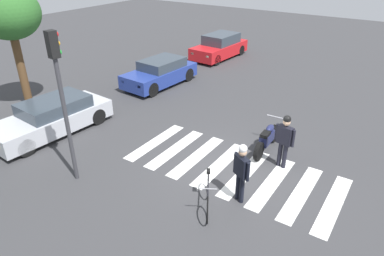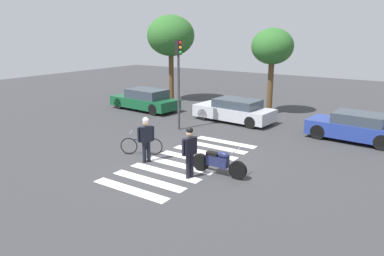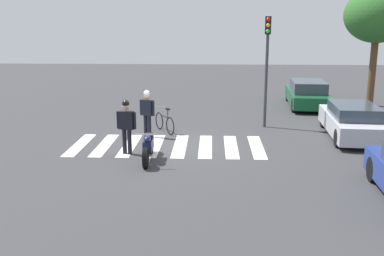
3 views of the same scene
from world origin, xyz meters
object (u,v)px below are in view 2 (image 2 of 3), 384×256
(leaning_bicycle, at_px, (142,145))
(car_silver_sedan, at_px, (234,111))
(officer_on_foot, at_px, (146,136))
(car_green_compact, at_px, (145,100))
(traffic_light_pole, at_px, (179,71))
(officer_by_motorcycle, at_px, (190,149))
(police_motorcycle, at_px, (219,162))
(car_blue_hatchback, at_px, (355,127))

(leaning_bicycle, bearing_deg, car_silver_sedan, 86.13)
(officer_on_foot, height_order, car_green_compact, officer_on_foot)
(traffic_light_pole, bearing_deg, officer_by_motorcycle, -50.71)
(police_motorcycle, height_order, officer_on_foot, officer_on_foot)
(traffic_light_pole, bearing_deg, car_silver_sedan, 63.75)
(officer_on_foot, bearing_deg, officer_by_motorcycle, -9.05)
(police_motorcycle, bearing_deg, officer_on_foot, -171.57)
(officer_by_motorcycle, xyz_separation_m, car_green_compact, (-8.72, 7.68, -0.41))
(officer_on_foot, bearing_deg, police_motorcycle, 8.43)
(police_motorcycle, xyz_separation_m, car_blue_hatchback, (3.10, 7.12, 0.18))
(officer_on_foot, distance_m, car_blue_hatchback, 9.69)
(police_motorcycle, height_order, traffic_light_pole, traffic_light_pole)
(officer_on_foot, height_order, officer_by_motorcycle, officer_by_motorcycle)
(car_blue_hatchback, relative_size, traffic_light_pole, 0.93)
(officer_by_motorcycle, bearing_deg, car_blue_hatchback, 64.48)
(officer_on_foot, xyz_separation_m, traffic_light_pole, (-1.82, 4.64, 1.96))
(car_silver_sedan, bearing_deg, car_green_compact, -175.94)
(officer_on_foot, distance_m, officer_by_motorcycle, 2.30)
(police_motorcycle, xyz_separation_m, officer_on_foot, (-2.96, -0.44, 0.58))
(leaning_bicycle, relative_size, traffic_light_pole, 0.34)
(officer_by_motorcycle, bearing_deg, leaning_bicycle, 162.84)
(police_motorcycle, distance_m, car_green_compact, 11.65)
(car_green_compact, height_order, car_blue_hatchback, car_green_compact)
(leaning_bicycle, height_order, car_green_compact, car_green_compact)
(officer_on_foot, bearing_deg, traffic_light_pole, 111.40)
(car_green_compact, bearing_deg, leaning_bicycle, -49.86)
(car_silver_sedan, bearing_deg, traffic_light_pole, -116.25)
(officer_on_foot, bearing_deg, car_green_compact, 131.39)
(police_motorcycle, relative_size, car_silver_sedan, 0.46)
(leaning_bicycle, bearing_deg, officer_by_motorcycle, -17.16)
(traffic_light_pole, bearing_deg, leaning_bicycle, -75.46)
(police_motorcycle, relative_size, car_green_compact, 0.45)
(officer_by_motorcycle, bearing_deg, car_green_compact, 138.63)
(leaning_bicycle, distance_m, officer_by_motorcycle, 3.25)
(officer_on_foot, xyz_separation_m, car_green_compact, (-6.45, 7.32, -0.38))
(officer_by_motorcycle, relative_size, car_silver_sedan, 0.40)
(leaning_bicycle, xyz_separation_m, officer_by_motorcycle, (3.04, -0.94, 0.68))
(leaning_bicycle, xyz_separation_m, officer_on_foot, (0.76, -0.58, 0.65))
(leaning_bicycle, relative_size, officer_on_foot, 0.85)
(officer_on_foot, relative_size, car_green_compact, 0.38)
(car_green_compact, relative_size, traffic_light_pole, 1.05)
(officer_on_foot, bearing_deg, car_silver_sedan, 92.05)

